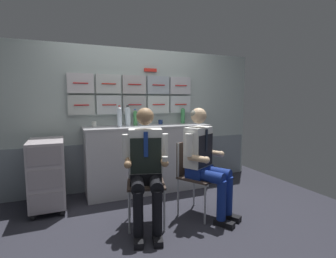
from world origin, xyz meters
name	(u,v)px	position (x,y,z in m)	size (l,w,h in m)	color
ground	(167,225)	(0.00, 0.00, -0.02)	(4.80, 4.80, 0.04)	#292A33
galley_bulkhead	(134,119)	(0.00, 1.37, 1.07)	(4.20, 0.14, 2.15)	#AEBCB7
galley_counter	(148,158)	(0.13, 1.09, 0.49)	(1.86, 0.53, 0.99)	#BBBBC1
service_trolley	(47,172)	(-1.24, 0.92, 0.47)	(0.40, 0.65, 0.88)	black
folding_chair_left	(145,174)	(-0.20, 0.16, 0.54)	(0.49, 0.49, 0.87)	#A8AAAF
crew_member_left	(146,162)	(-0.24, 0.00, 0.71)	(0.51, 0.66, 1.28)	black
folding_chair_right	(192,169)	(0.39, 0.15, 0.54)	(0.55, 0.55, 0.87)	#A8AAAF
crew_member_right	(205,157)	(0.47, 0.01, 0.71)	(0.59, 0.67, 1.28)	black
water_bottle_clear	(128,116)	(-0.16, 1.14, 1.13)	(0.08, 0.08, 0.30)	white
water_bottle_short	(120,117)	(-0.29, 1.07, 1.13)	(0.06, 0.06, 0.30)	silver
water_bottle_blue_cap	(135,118)	(-0.03, 1.19, 1.10)	(0.06, 0.06, 0.25)	#4BA057
sparkling_bottle_green	(183,115)	(0.78, 1.24, 1.12)	(0.07, 0.07, 0.27)	#449A59
espresso_cup_small	(161,122)	(0.39, 1.25, 1.02)	(0.07, 0.07, 0.07)	navy
coffee_cup_white	(94,124)	(-0.63, 1.23, 1.03)	(0.06, 0.06, 0.07)	white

